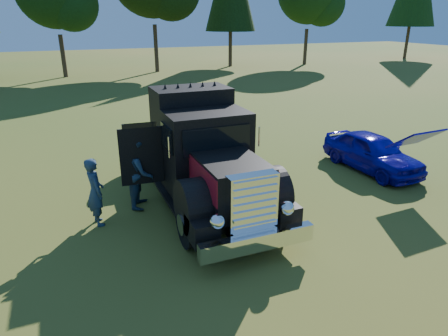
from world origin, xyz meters
TOP-DOWN VIEW (x-y plane):
  - ground at (0.00, 0.00)m, footprint 120.00×120.00m
  - diamond_t_truck at (-1.30, 2.14)m, footprint 3.38×7.16m
  - hotrod_coupe at (4.68, 2.30)m, footprint 1.64×4.04m
  - spectator_near at (-4.11, 1.88)m, footprint 0.51×0.68m
  - spectator_far at (-2.89, 2.51)m, footprint 1.02×1.13m

SIDE VIEW (x-z plane):
  - ground at x=0.00m, z-range 0.00..0.00m
  - hotrod_coupe at x=4.68m, z-range -0.31..1.57m
  - spectator_near at x=-4.11m, z-range 0.00..1.70m
  - spectator_far at x=-2.89m, z-range 0.00..1.90m
  - diamond_t_truck at x=-1.30m, z-range -0.22..2.78m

